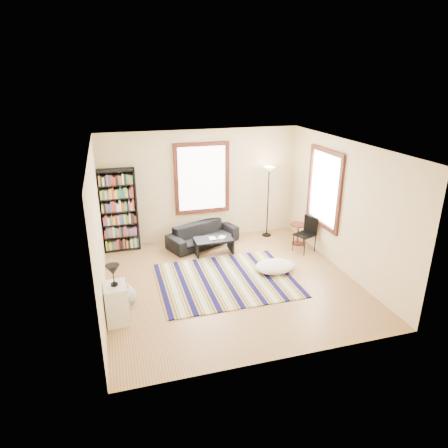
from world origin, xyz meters
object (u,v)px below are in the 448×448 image
object	(u,v)px
floor_cushion	(275,266)
white_cabinet	(116,303)
floor_lamp	(268,202)
dog	(126,290)
bookshelf	(118,211)
side_table	(298,234)
coffee_table	(213,246)
sofa	(203,235)
folding_chair	(305,235)

from	to	relation	value
floor_cushion	white_cabinet	xyz separation A→B (m)	(-3.36, -0.98, 0.24)
floor_lamp	dog	size ratio (longest dim) A/B	3.25
bookshelf	floor_lamp	size ratio (longest dim) A/B	1.08
side_table	coffee_table	bearing A→B (deg)	177.54
white_cabinet	floor_lamp	bearing A→B (deg)	34.07
bookshelf	dog	xyz separation A→B (m)	(-0.02, -2.58, -0.71)
sofa	dog	distance (m)	3.06
bookshelf	floor_cushion	xyz separation A→B (m)	(3.15, -2.13, -0.89)
sofa	bookshelf	bearing A→B (deg)	150.81
bookshelf	white_cabinet	size ratio (longest dim) A/B	2.86
coffee_table	side_table	world-z (taller)	side_table
bookshelf	folding_chair	bearing A→B (deg)	-17.76
floor_lamp	dog	world-z (taller)	floor_lamp
bookshelf	dog	world-z (taller)	bookshelf
floor_lamp	side_table	world-z (taller)	floor_lamp
floor_lamp	side_table	bearing A→B (deg)	-54.18
floor_lamp	dog	distance (m)	4.52
floor_lamp	side_table	xyz separation A→B (m)	(0.54, -0.74, -0.66)
floor_lamp	side_table	size ratio (longest dim) A/B	3.44
floor_lamp	floor_cushion	bearing A→B (deg)	-106.98
floor_cushion	floor_lamp	size ratio (longest dim) A/B	0.48
sofa	floor_lamp	distance (m)	1.89
bookshelf	side_table	world-z (taller)	bookshelf
bookshelf	floor_lamp	bearing A→B (deg)	-2.59
side_table	floor_lamp	bearing A→B (deg)	125.82
bookshelf	coffee_table	bearing A→B (deg)	-21.23
bookshelf	floor_lamp	distance (m)	3.76
bookshelf	white_cabinet	bearing A→B (deg)	-93.90
bookshelf	floor_cushion	world-z (taller)	bookshelf
bookshelf	sofa	bearing A→B (deg)	-7.74
floor_lamp	white_cabinet	xyz separation A→B (m)	(-3.96, -2.93, -0.58)
bookshelf	folding_chair	xyz separation A→B (m)	(4.24, -1.36, -0.57)
bookshelf	side_table	bearing A→B (deg)	-12.04
coffee_table	folding_chair	xyz separation A→B (m)	(2.12, -0.54, 0.25)
sofa	dog	size ratio (longest dim) A/B	3.15
sofa	folding_chair	size ratio (longest dim) A/B	2.09
white_cabinet	dog	world-z (taller)	white_cabinet
folding_chair	sofa	bearing A→B (deg)	132.25
white_cabinet	bookshelf	bearing A→B (deg)	83.66
bookshelf	coffee_table	distance (m)	2.41
sofa	floor_cushion	xyz separation A→B (m)	(1.17, -1.86, -0.15)
floor_cushion	side_table	size ratio (longest dim) A/B	1.64
coffee_table	floor_cushion	size ratio (longest dim) A/B	1.02
bookshelf	coffee_table	size ratio (longest dim) A/B	2.22
folding_chair	dog	size ratio (longest dim) A/B	1.50
folding_chair	floor_cushion	bearing A→B (deg)	-166.65
coffee_table	floor_cushion	distance (m)	1.67
coffee_table	folding_chair	world-z (taller)	folding_chair
coffee_table	floor_lamp	world-z (taller)	floor_lamp
white_cabinet	dog	size ratio (longest dim) A/B	1.22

